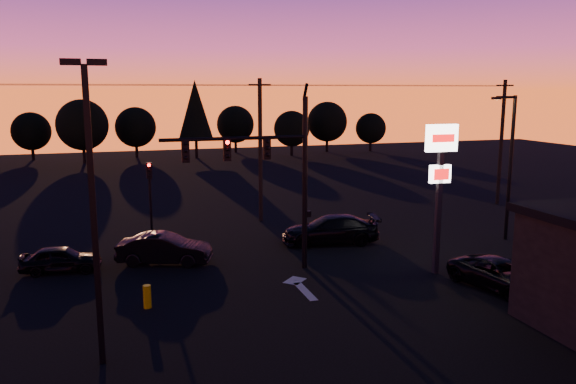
% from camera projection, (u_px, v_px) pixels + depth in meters
% --- Properties ---
extents(ground, '(120.00, 120.00, 0.00)m').
position_uv_depth(ground, '(302.00, 301.00, 22.31)').
color(ground, black).
rests_on(ground, ground).
extents(lane_arrow, '(1.20, 3.10, 0.01)m').
position_uv_depth(lane_arrow, '(300.00, 286.00, 24.02)').
color(lane_arrow, beige).
rests_on(lane_arrow, ground).
extents(traffic_signal_mast, '(6.79, 0.52, 8.58)m').
position_uv_depth(traffic_signal_mast, '(271.00, 166.00, 25.15)').
color(traffic_signal_mast, black).
rests_on(traffic_signal_mast, ground).
extents(secondary_signal, '(0.30, 0.31, 4.35)m').
position_uv_depth(secondary_signal, '(150.00, 189.00, 31.11)').
color(secondary_signal, black).
rests_on(secondary_signal, ground).
extents(parking_lot_light, '(1.25, 0.30, 9.14)m').
position_uv_depth(parking_lot_light, '(92.00, 195.00, 16.34)').
color(parking_lot_light, black).
rests_on(parking_lot_light, ground).
extents(pylon_sign, '(1.50, 0.28, 6.80)m').
position_uv_depth(pylon_sign, '(440.00, 167.00, 24.90)').
color(pylon_sign, black).
rests_on(pylon_sign, ground).
extents(streetlight, '(1.55, 0.35, 8.00)m').
position_uv_depth(streetlight, '(509.00, 161.00, 30.78)').
color(streetlight, black).
rests_on(streetlight, ground).
extents(utility_pole_1, '(1.40, 0.26, 9.00)m').
position_uv_depth(utility_pole_1, '(260.00, 150.00, 35.22)').
color(utility_pole_1, black).
rests_on(utility_pole_1, ground).
extents(utility_pole_2, '(1.40, 0.26, 9.00)m').
position_uv_depth(utility_pole_2, '(501.00, 142.00, 40.52)').
color(utility_pole_2, black).
rests_on(utility_pole_2, ground).
extents(power_wires, '(36.00, 1.22, 0.07)m').
position_uv_depth(power_wires, '(260.00, 85.00, 34.51)').
color(power_wires, black).
rests_on(power_wires, ground).
extents(bollard, '(0.30, 0.30, 0.91)m').
position_uv_depth(bollard, '(147.00, 297.00, 21.57)').
color(bollard, '#C4AC00').
rests_on(bollard, ground).
extents(tree_1, '(4.54, 4.54, 5.71)m').
position_uv_depth(tree_1, '(31.00, 131.00, 66.73)').
color(tree_1, black).
rests_on(tree_1, ground).
extents(tree_2, '(5.77, 5.78, 7.26)m').
position_uv_depth(tree_2, '(82.00, 125.00, 63.63)').
color(tree_2, black).
rests_on(tree_2, ground).
extents(tree_3, '(4.95, 4.95, 6.22)m').
position_uv_depth(tree_3, '(136.00, 127.00, 69.27)').
color(tree_3, black).
rests_on(tree_3, ground).
extents(tree_4, '(4.18, 4.18, 9.50)m').
position_uv_depth(tree_4, '(195.00, 110.00, 68.13)').
color(tree_4, black).
rests_on(tree_4, ground).
extents(tree_5, '(4.95, 4.95, 6.22)m').
position_uv_depth(tree_5, '(235.00, 124.00, 74.98)').
color(tree_5, black).
rests_on(tree_5, ground).
extents(tree_6, '(4.54, 4.54, 5.71)m').
position_uv_depth(tree_6, '(292.00, 129.00, 71.17)').
color(tree_6, black).
rests_on(tree_6, ground).
extents(tree_7, '(5.36, 5.36, 6.74)m').
position_uv_depth(tree_7, '(327.00, 122.00, 75.64)').
color(tree_7, black).
rests_on(tree_7, ground).
extents(tree_8, '(4.12, 4.12, 5.19)m').
position_uv_depth(tree_8, '(371.00, 128.00, 76.64)').
color(tree_8, black).
rests_on(tree_8, ground).
extents(car_left, '(3.71, 1.83, 1.22)m').
position_uv_depth(car_left, '(61.00, 259.00, 25.83)').
color(car_left, black).
rests_on(car_left, ground).
extents(car_mid, '(4.72, 2.92, 1.47)m').
position_uv_depth(car_mid, '(164.00, 249.00, 27.05)').
color(car_mid, black).
rests_on(car_mid, ground).
extents(car_right, '(5.58, 3.08, 1.53)m').
position_uv_depth(car_right, '(330.00, 229.00, 30.66)').
color(car_right, black).
rests_on(car_right, ground).
extents(suv_parked, '(3.09, 4.95, 1.28)m').
position_uv_depth(suv_parked, '(502.00, 275.00, 23.54)').
color(suv_parked, black).
rests_on(suv_parked, ground).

